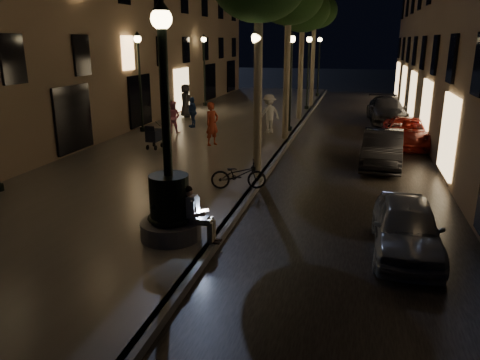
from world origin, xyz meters
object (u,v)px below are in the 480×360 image
(car_second, at_px, (382,149))
(bicycle, at_px, (239,175))
(lamp_curb_c, at_px, (308,62))
(pedestrian_dark, at_px, (186,101))
(tree_third, at_px, (303,11))
(lamp_curb_d, at_px, (319,58))
(lamp_left_c, at_px, (204,61))
(car_front, at_px, (407,227))
(lamp_left_b, at_px, (139,69))
(stroller, at_px, (154,135))
(pedestrian_blue, at_px, (192,112))
(fountain_lamppost, at_px, (169,196))
(lamp_curb_b, at_px, (291,69))
(car_third, at_px, (406,133))
(pedestrian_pink, at_px, (173,117))
(pedestrian_white, at_px, (269,114))
(car_rear, at_px, (387,110))
(pedestrian_red, at_px, (212,124))
(seated_man_laptop, at_px, (195,212))
(tree_far, at_px, (315,12))
(lamp_curb_a, at_px, (256,83))

(car_second, bearing_deg, bicycle, -129.91)
(lamp_curb_c, xyz_separation_m, pedestrian_dark, (-6.60, -5.12, -2.07))
(tree_third, relative_size, lamp_curb_d, 1.50)
(lamp_curb_d, height_order, car_second, lamp_curb_d)
(lamp_left_c, relative_size, car_front, 1.34)
(lamp_curb_c, distance_m, lamp_left_b, 12.26)
(car_second, bearing_deg, car_front, -84.56)
(stroller, relative_size, pedestrian_blue, 0.71)
(fountain_lamppost, relative_size, lamp_curb_b, 1.08)
(lamp_curb_d, bearing_deg, car_second, -78.64)
(car_third, xyz_separation_m, pedestrian_blue, (-10.54, 1.20, 0.37))
(car_front, bearing_deg, lamp_curb_d, 99.28)
(car_second, relative_size, bicycle, 2.41)
(lamp_curb_d, xyz_separation_m, pedestrian_pink, (-5.44, -18.03, -2.25))
(lamp_curb_d, distance_m, car_third, 18.49)
(fountain_lamppost, xyz_separation_m, lamp_curb_d, (0.70, 30.00, 2.02))
(stroller, xyz_separation_m, car_front, (9.43, -7.61, -0.15))
(pedestrian_white, bearing_deg, car_rear, -179.52)
(car_second, bearing_deg, tree_third, 118.33)
(fountain_lamppost, bearing_deg, bicycle, 81.45)
(lamp_left_b, relative_size, pedestrian_blue, 3.04)
(lamp_curb_c, xyz_separation_m, pedestrian_white, (-0.90, -8.84, -2.09))
(bicycle, bearing_deg, car_rear, -33.74)
(pedestrian_pink, bearing_deg, tree_third, -129.30)
(fountain_lamppost, bearing_deg, pedestrian_red, 101.82)
(lamp_curb_b, distance_m, stroller, 7.76)
(lamp_curb_d, bearing_deg, bicycle, -90.22)
(tree_third, relative_size, pedestrian_white, 3.82)
(pedestrian_dark, bearing_deg, car_rear, -100.08)
(car_rear, bearing_deg, pedestrian_red, -133.63)
(stroller, relative_size, car_third, 0.25)
(lamp_left_b, bearing_deg, seated_man_laptop, -59.70)
(seated_man_laptop, xyz_separation_m, lamp_curb_b, (0.09, 14.00, 2.35))
(lamp_left_c, bearing_deg, pedestrian_pink, -80.61)
(car_third, distance_m, pedestrian_dark, 12.85)
(tree_far, distance_m, pedestrian_red, 15.45)
(lamp_curb_c, distance_m, pedestrian_white, 9.13)
(lamp_curb_d, height_order, pedestrian_pink, lamp_curb_d)
(tree_far, bearing_deg, lamp_left_c, -164.43)
(lamp_left_c, bearing_deg, tree_third, -29.40)
(car_front, relative_size, car_second, 0.88)
(lamp_curb_c, bearing_deg, car_front, -77.88)
(pedestrian_pink, relative_size, pedestrian_white, 0.84)
(lamp_curb_b, height_order, car_rear, lamp_curb_b)
(tree_third, xyz_separation_m, lamp_curb_d, (0.00, 12.00, -2.90))
(pedestrian_white, bearing_deg, seated_man_laptop, 48.36)
(lamp_left_c, relative_size, pedestrian_dark, 2.49)
(tree_third, bearing_deg, lamp_curb_d, 90.00)
(lamp_curb_b, bearing_deg, lamp_curb_a, -90.00)
(fountain_lamppost, distance_m, pedestrian_white, 13.16)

